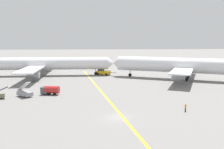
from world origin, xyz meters
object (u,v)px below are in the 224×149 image
Objects in this scene: airliner_at_gate_left at (44,64)px; ground_crew_marshaller_foreground at (186,108)px; airliner_being_pushed at (179,65)px; gse_fuel_bowser_stubby at (50,90)px; gse_stair_truck_yellow at (25,93)px; pushback_tug at (103,72)px.

ground_crew_marshaller_foreground is (39.63, -53.66, -3.98)m from airliner_at_gate_left.
airliner_being_pushed is 9.49× the size of gse_fuel_bowser_stubby.
airliner_at_gate_left is at bearing 126.45° from ground_crew_marshaller_foreground.
gse_stair_truck_yellow is 6.47m from gse_fuel_bowser_stubby.
ground_crew_marshaller_foreground is (15.26, -53.64, -0.42)m from pushback_tug.
gse_stair_truck_yellow is 40.50m from ground_crew_marshaller_foreground.
pushback_tug is (24.37, -0.01, -3.56)m from airliner_at_gate_left.
airliner_at_gate_left is 66.82m from ground_crew_marshaller_foreground.
airliner_being_pushed is (52.16, -13.31, 0.37)m from airliner_at_gate_left.
airliner_at_gate_left is at bearing 93.73° from gse_stair_truck_yellow.
gse_fuel_bowser_stubby is (-43.49, -22.55, -3.84)m from airliner_being_pushed.
gse_fuel_bowser_stubby is at bearing -152.59° from airliner_being_pushed.
gse_fuel_bowser_stubby is (6.22, 1.74, 0.31)m from gse_stair_truck_yellow.
airliner_being_pushed reaches higher than gse_stair_truck_yellow.
airliner_at_gate_left is at bearing 103.60° from gse_fuel_bowser_stubby.
gse_stair_truck_yellow is at bearing -120.26° from pushback_tug.
pushback_tug is 43.50m from gse_stair_truck_yellow.
airliner_at_gate_left reaches higher than airliner_being_pushed.
airliner_being_pushed is 55.48m from gse_stair_truck_yellow.
airliner_being_pushed is 31.01× the size of ground_crew_marshaller_foreground.
airliner_being_pushed is at bearing -14.31° from airliner_at_gate_left.
airliner_being_pushed is 49.13m from gse_fuel_bowser_stubby.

